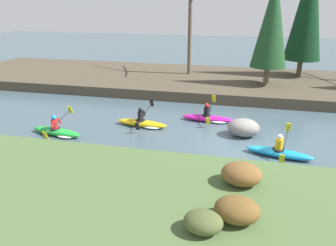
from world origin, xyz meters
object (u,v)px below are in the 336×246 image
(kayaker_lead, at_px, (280,152))
(kayaker_far_back, at_px, (58,131))
(kayaker_middle, at_px, (209,118))
(kayaker_trailing, at_px, (144,123))
(boulder_midstream, at_px, (244,128))

(kayaker_lead, xyz_separation_m, kayaker_far_back, (-10.13, 0.01, -0.02))
(kayaker_middle, xyz_separation_m, kayaker_far_back, (-6.85, -3.49, 0.00))
(kayaker_trailing, distance_m, boulder_midstream, 4.97)
(kayaker_lead, height_order, kayaker_middle, same)
(kayaker_trailing, bearing_deg, boulder_midstream, 5.33)
(kayaker_middle, xyz_separation_m, kayaker_trailing, (-3.19, -1.49, 0.00))
(kayaker_lead, distance_m, boulder_midstream, 2.45)
(kayaker_lead, distance_m, kayaker_far_back, 10.13)
(kayaker_lead, relative_size, kayaker_far_back, 1.00)
(kayaker_lead, xyz_separation_m, boulder_midstream, (-1.51, 1.92, 0.20))
(kayaker_middle, height_order, kayaker_trailing, same)
(kayaker_far_back, relative_size, boulder_midstream, 1.86)
(kayaker_far_back, bearing_deg, kayaker_middle, 35.71)
(kayaker_middle, distance_m, kayaker_far_back, 7.68)
(kayaker_lead, xyz_separation_m, kayaker_trailing, (-6.47, 2.01, -0.02))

